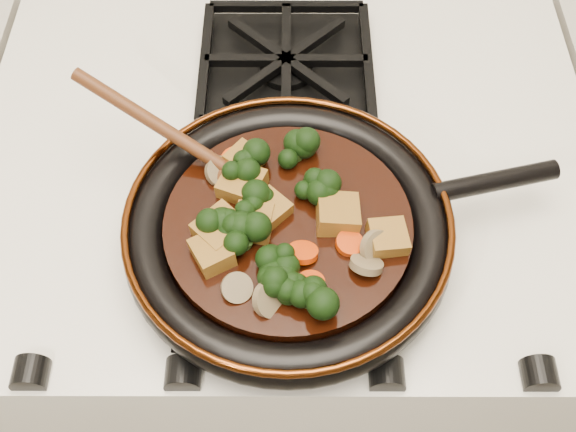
{
  "coord_description": "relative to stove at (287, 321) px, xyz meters",
  "views": [
    {
      "loc": [
        0.0,
        1.14,
        1.58
      ],
      "look_at": [
        0.0,
        1.55,
        0.97
      ],
      "focal_mm": 45.0,
      "sensor_mm": 36.0,
      "label": 1
    }
  ],
  "objects": [
    {
      "name": "stove",
      "position": [
        0.0,
        0.0,
        0.0
      ],
      "size": [
        0.76,
        0.6,
        0.9
      ],
      "primitive_type": "cube",
      "color": "silver",
      "rests_on": "ground"
    },
    {
      "name": "burner_grate_front",
      "position": [
        0.0,
        -0.14,
        0.46
      ],
      "size": [
        0.23,
        0.23,
        0.03
      ],
      "primitive_type": null,
      "color": "black",
      "rests_on": "stove"
    },
    {
      "name": "burner_grate_back",
      "position": [
        0.0,
        0.14,
        0.46
      ],
      "size": [
        0.23,
        0.23,
        0.03
      ],
      "primitive_type": null,
      "color": "black",
      "rests_on": "stove"
    },
    {
      "name": "skillet",
      "position": [
        0.0,
        -0.13,
        0.49
      ],
      "size": [
        0.47,
        0.35,
        0.05
      ],
      "rotation": [
        0.0,
        0.0,
        0.24
      ],
      "color": "black",
      "rests_on": "burner_grate_front"
    },
    {
      "name": "braising_sauce",
      "position": [
        0.0,
        -0.14,
        0.5
      ],
      "size": [
        0.26,
        0.26,
        0.02
      ],
      "primitive_type": "cylinder",
      "color": "black",
      "rests_on": "skillet"
    },
    {
      "name": "tofu_cube_0",
      "position": [
        -0.02,
        -0.12,
        0.52
      ],
      "size": [
        0.05,
        0.05,
        0.02
      ],
      "primitive_type": "cube",
      "rotation": [
        0.02,
        0.02,
        0.8
      ],
      "color": "brown",
      "rests_on": "braising_sauce"
    },
    {
      "name": "tofu_cube_1",
      "position": [
        -0.07,
        -0.15,
        0.52
      ],
      "size": [
        0.06,
        0.06,
        0.03
      ],
      "primitive_type": "cube",
      "rotation": [
        -0.04,
        0.05,
        2.34
      ],
      "color": "brown",
      "rests_on": "braising_sauce"
    },
    {
      "name": "tofu_cube_2",
      "position": [
        -0.04,
        -0.06,
        0.52
      ],
      "size": [
        0.05,
        0.05,
        0.02
      ],
      "primitive_type": "cube",
      "rotation": [
        0.06,
        0.06,
        0.93
      ],
      "color": "brown",
      "rests_on": "braising_sauce"
    },
    {
      "name": "tofu_cube_3",
      "position": [
        -0.03,
        -0.14,
        0.52
      ],
      "size": [
        0.04,
        0.05,
        0.02
      ],
      "primitive_type": "cube",
      "rotation": [
        0.0,
        0.05,
        2.97
      ],
      "color": "brown",
      "rests_on": "braising_sauce"
    },
    {
      "name": "tofu_cube_4",
      "position": [
        0.1,
        -0.16,
        0.52
      ],
      "size": [
        0.04,
        0.04,
        0.02
      ],
      "primitive_type": "cube",
      "rotation": [
        0.06,
        -0.03,
        1.71
      ],
      "color": "brown",
      "rests_on": "braising_sauce"
    },
    {
      "name": "tofu_cube_5",
      "position": [
        0.05,
        -0.13,
        0.52
      ],
      "size": [
        0.05,
        0.05,
        0.03
      ],
      "primitive_type": "cube",
      "rotation": [
        0.11,
        0.1,
        1.59
      ],
      "color": "brown",
      "rests_on": "braising_sauce"
    },
    {
      "name": "tofu_cube_6",
      "position": [
        -0.05,
        -0.09,
        0.52
      ],
      "size": [
        0.06,
        0.06,
        0.03
      ],
      "primitive_type": "cube",
      "rotation": [
        -0.03,
        0.04,
        2.74
      ],
      "color": "brown",
      "rests_on": "braising_sauce"
    },
    {
      "name": "tofu_cube_7",
      "position": [
        -0.07,
        -0.18,
        0.52
      ],
      "size": [
        0.05,
        0.05,
        0.03
      ],
      "primitive_type": "cube",
      "rotation": [
        -0.04,
        0.08,
        2.07
      ],
      "color": "brown",
      "rests_on": "braising_sauce"
    },
    {
      "name": "broccoli_floret_0",
      "position": [
        0.03,
        -0.1,
        0.52
      ],
      "size": [
        0.08,
        0.08,
        0.07
      ],
      "primitive_type": null,
      "rotation": [
        0.23,
        0.21,
        1.29
      ],
      "color": "black",
      "rests_on": "braising_sauce"
    },
    {
      "name": "broccoli_floret_1",
      "position": [
        -0.04,
        -0.07,
        0.52
      ],
      "size": [
        0.07,
        0.07,
        0.07
      ],
      "primitive_type": null,
      "rotation": [
        -0.2,
        0.13,
        1.59
      ],
      "color": "black",
      "rests_on": "braising_sauce"
    },
    {
      "name": "broccoli_floret_2",
      "position": [
        -0.01,
        -0.21,
        0.52
      ],
      "size": [
        0.07,
        0.07,
        0.06
      ],
      "primitive_type": null,
      "rotation": [
        -0.11,
        0.14,
        2.86
      ],
      "color": "black",
      "rests_on": "braising_sauce"
    },
    {
      "name": "broccoli_floret_3",
      "position": [
        0.0,
        -0.2,
        0.52
      ],
      "size": [
        0.08,
        0.09,
        0.07
      ],
      "primitive_type": null,
      "rotation": [
        -0.15,
        0.2,
        0.58
      ],
      "color": "black",
      "rests_on": "braising_sauce"
    },
    {
      "name": "broccoli_floret_4",
      "position": [
        -0.04,
        -0.16,
        0.52
      ],
      "size": [
        0.08,
        0.08,
        0.06
      ],
      "primitive_type": null,
      "rotation": [
        0.22,
        0.01,
        1.29
      ],
      "color": "black",
      "rests_on": "braising_sauce"
    },
    {
      "name": "broccoli_floret_5",
      "position": [
        -0.03,
        -0.12,
        0.52
      ],
      "size": [
        0.08,
        0.07,
        0.06
      ],
      "primitive_type": null,
      "rotation": [
        0.06,
        0.11,
        0.23
      ],
      "color": "black",
      "rests_on": "braising_sauce"
    },
    {
      "name": "broccoli_floret_6",
      "position": [
        0.02,
        -0.23,
        0.52
      ],
      "size": [
        0.09,
        0.09,
        0.07
      ],
      "primitive_type": null,
      "rotation": [
        -0.15,
        0.1,
        0.99
      ],
      "color": "black",
      "rests_on": "braising_sauce"
    },
    {
      "name": "broccoli_floret_7",
      "position": [
        0.01,
        -0.05,
        0.52
      ],
      "size": [
        0.08,
        0.09,
        0.06
      ],
      "primitive_type": null,
      "rotation": [
        0.05,
        -0.13,
        1.0
      ],
      "color": "black",
      "rests_on": "braising_sauce"
    },
    {
      "name": "broccoli_floret_8",
      "position": [
        -0.01,
        -0.19,
        0.52
      ],
      "size": [
        0.08,
        0.08,
        0.07
      ],
      "primitive_type": null,
      "rotation": [
        -0.09,
        0.22,
        1.95
      ],
      "color": "black",
      "rests_on": "braising_sauce"
    },
    {
      "name": "broccoli_floret_9",
      "position": [
        -0.06,
        -0.15,
        0.52
      ],
      "size": [
        0.09,
        0.09,
        0.06
      ],
      "primitive_type": null,
      "rotation": [
        0.1,
        -0.07,
        0.8
      ],
      "color": "black",
      "rests_on": "braising_sauce"
    },
    {
      "name": "carrot_coin_0",
      "position": [
        -0.05,
        -0.06,
        0.51
      ],
      "size": [
        0.03,
        0.03,
        0.01
      ],
      "primitive_type": "cylinder",
      "rotation": [
        -0.08,
        -0.09,
        0.0
      ],
      "color": "red",
      "rests_on": "braising_sauce"
    },
    {
      "name": "carrot_coin_1",
      "position": [
        0.02,
        -0.18,
        0.51
      ],
      "size": [
        0.03,
        0.03,
        0.02
      ],
      "primitive_type": "cylinder",
      "rotation": [
        -0.33,
        0.05,
        0.0
      ],
      "color": "red",
      "rests_on": "braising_sauce"
    },
    {
      "name": "carrot_coin_2",
      "position": [
        0.06,
        -0.16,
        0.51
      ],
      "size": [
        0.03,
        0.03,
        0.01
      ],
      "primitive_type": "cylinder",
      "rotation": [
        0.1,
        0.16,
        0.0
      ],
      "color": "red",
      "rests_on": "braising_sauce"
    },
    {
      "name": "carrot_coin_3",
      "position": [
        0.02,
        -0.21,
        0.51
      ],
      "size": [
        0.03,
        0.03,
        0.01
      ],
      "primitive_type": "cylinder",
      "rotation": [
        -0.17,
        0.0,
        0.0
      ],
      "color": "red",
      "rests_on": "braising_sauce"
    },
    {
      "name": "mushroom_slice_0",
      "position": [
        -0.01,
        -0.23,
        0.52
      ],
      "size": [
        0.05,
        0.05,
        0.03
      ],
      "primitive_type": "cylinder",
      "rotation": [
        0.87,
        0.0,
        0.97
      ],
      "color": "brown",
      "rests_on": "braising_sauce"
    },
    {
      "name": "mushroom_slice_1",
      "position": [
        0.09,
        -0.17,
        0.52
      ],
      "size": [
        0.04,
        0.04,
        0.03
      ],
      "primitive_type": "cylinder",
      "rotation": [
        0.97,
        0.0,
        0.75
      ],
      "color": "brown",
      "rests_on": "braising_sauce"
    },
    {
      "name": "mushroom_slice_2",
      "position": [
        -0.05,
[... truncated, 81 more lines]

